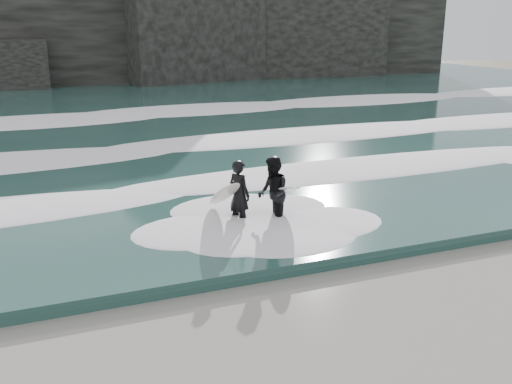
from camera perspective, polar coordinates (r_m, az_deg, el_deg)
ground at (r=9.94m, az=9.67°, el=-15.58°), size 120.00×120.00×0.00m
sea at (r=36.76m, az=-14.33°, el=8.11°), size 90.00×52.00×0.30m
headland at (r=53.32m, az=-17.26°, el=15.62°), size 70.00×9.00×10.00m
foam_near at (r=17.44m, az=-5.55°, el=0.35°), size 60.00×3.20×0.20m
foam_mid at (r=24.05m, az=-10.21°, el=4.74°), size 60.00×4.00×0.24m
foam_far at (r=32.79m, az=-13.42°, el=7.73°), size 60.00×4.80×0.30m
surfer_left at (r=14.94m, az=-1.97°, el=-0.23°), size 1.04×1.89×1.85m
surfer_right at (r=14.90m, az=1.83°, el=-0.09°), size 1.44×2.14×1.95m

